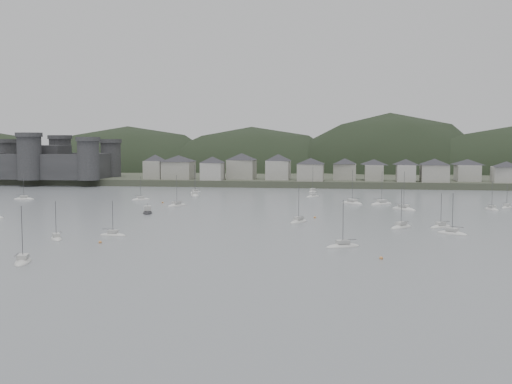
# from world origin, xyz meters

# --- Properties ---
(ground) EXTENTS (900.00, 900.00, 0.00)m
(ground) POSITION_xyz_m (0.00, 0.00, 0.00)
(ground) COLOR slate
(ground) RESTS_ON ground
(far_shore_land) EXTENTS (900.00, 250.00, 3.00)m
(far_shore_land) POSITION_xyz_m (0.00, 295.00, 1.50)
(far_shore_land) COLOR #383D2D
(far_shore_land) RESTS_ON ground
(forested_ridge) EXTENTS (851.55, 103.94, 102.57)m
(forested_ridge) POSITION_xyz_m (4.83, 269.40, -11.28)
(forested_ridge) COLOR black
(forested_ridge) RESTS_ON ground
(castle) EXTENTS (66.00, 43.00, 20.00)m
(castle) POSITION_xyz_m (-120.00, 179.80, 10.96)
(castle) COLOR #333336
(castle) RESTS_ON far_shore_land
(waterfront_town) EXTENTS (451.48, 28.46, 12.92)m
(waterfront_town) POSITION_xyz_m (50.59, 183.34, 8.66)
(waterfront_town) COLOR #99978B
(waterfront_town) RESTS_ON far_shore_land
(moored_fleet) EXTENTS (173.67, 169.16, 12.86)m
(moored_fleet) POSITION_xyz_m (-3.41, 75.19, 0.18)
(moored_fleet) COLOR silver
(moored_fleet) RESTS_ON ground
(motor_launch_far) EXTENTS (4.56, 7.81, 3.77)m
(motor_launch_far) POSITION_xyz_m (-31.14, 66.07, 0.30)
(motor_launch_far) COLOR black
(motor_launch_far) RESTS_ON ground
(mooring_buoys) EXTENTS (101.39, 94.91, 0.70)m
(mooring_buoys) POSITION_xyz_m (-14.72, 37.50, 0.15)
(mooring_buoys) COLOR #CC8444
(mooring_buoys) RESTS_ON ground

